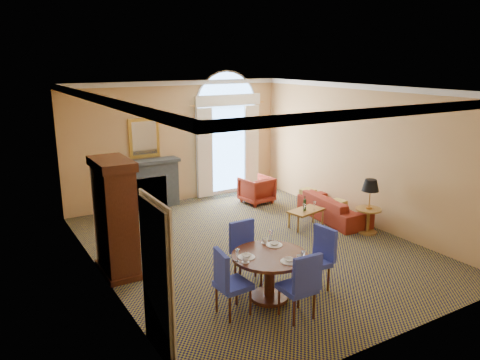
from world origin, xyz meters
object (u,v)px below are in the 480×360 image
dining_table (270,266)px  sofa (333,208)px  armoire (115,219)px  armchair (256,190)px  coffee_table (306,211)px  side_table (370,199)px

dining_table → sofa: dining_table is taller
armoire → armchair: size_ratio=2.69×
armoire → coffee_table: size_ratio=2.30×
coffee_table → armoire: bearing=169.1°
dining_table → coffee_table: dining_table is taller
armoire → side_table: size_ratio=1.75×
armoire → armchair: 5.02m
armoire → coffee_table: bearing=1.0°
side_table → armoire: bearing=170.5°
sofa → dining_table: bearing=130.4°
dining_table → side_table: side_table is taller
armoire → sofa: (5.27, 0.18, -0.71)m
armoire → coffee_table: (4.36, 0.08, -0.61)m
dining_table → coffee_table: size_ratio=1.34×
sofa → side_table: 1.17m
dining_table → armchair: size_ratio=1.57×
side_table → coffee_table: bearing=134.8°
sofa → side_table: bearing=-171.2°
dining_table → side_table: size_ratio=1.02×
dining_table → armchair: dining_table is taller
coffee_table → side_table: side_table is taller
dining_table → sofa: 4.22m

